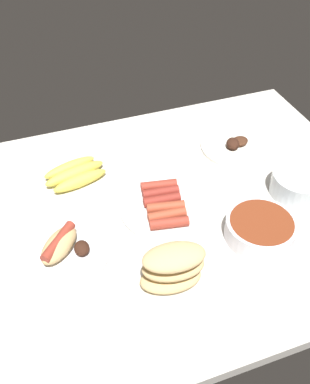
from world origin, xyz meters
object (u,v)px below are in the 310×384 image
at_px(banana_bunch, 75,174).
at_px(bowl_coleslaw, 300,183).
at_px(plate_sausages, 164,206).
at_px(bread_stack, 173,267).
at_px(plate_hotdog_assembled, 61,249).
at_px(plate_grilled_meat, 235,146).
at_px(bowl_chili, 260,228).

xyz_separation_m(banana_bunch, bowl_coleslaw, (0.56, -0.26, 0.02)).
relative_size(plate_sausages, bread_stack, 1.50).
bearing_deg(banana_bunch, plate_hotdog_assembled, -109.21).
height_order(plate_sausages, banana_bunch, banana_bunch).
height_order(plate_grilled_meat, bread_stack, bread_stack).
bearing_deg(plate_grilled_meat, bowl_coleslaw, -74.42).
bearing_deg(bowl_coleslaw, plate_grilled_meat, 105.58).
height_order(plate_sausages, plate_hotdog_assembled, plate_hotdog_assembled).
bearing_deg(bowl_coleslaw, plate_sausages, 170.42).
xyz_separation_m(plate_sausages, plate_hotdog_assembled, (-0.28, -0.06, 0.00)).
bearing_deg(bread_stack, plate_sausages, 73.96).
bearing_deg(plate_hotdog_assembled, bowl_coleslaw, -0.45).
relative_size(banana_bunch, bread_stack, 1.18).
height_order(plate_grilled_meat, plate_hotdog_assembled, plate_hotdog_assembled).
relative_size(bowl_coleslaw, bread_stack, 1.04).
relative_size(bowl_chili, bread_stack, 1.11).
relative_size(plate_sausages, banana_bunch, 1.27).
xyz_separation_m(plate_hotdog_assembled, bowl_chili, (0.47, -0.11, 0.01)).
distance_m(plate_hotdog_assembled, bread_stack, 0.28).
bearing_deg(bowl_chili, plate_grilled_meat, 71.78).
distance_m(plate_hotdog_assembled, bowl_chili, 0.48).
xyz_separation_m(bowl_coleslaw, bread_stack, (-0.43, -0.16, 0.02)).
distance_m(plate_sausages, bread_stack, 0.24).
relative_size(plate_hotdog_assembled, bowl_coleslaw, 1.47).
bearing_deg(plate_grilled_meat, plate_sausages, -149.56).
height_order(banana_bunch, bread_stack, bread_stack).
xyz_separation_m(plate_sausages, bowl_chili, (0.19, -0.17, 0.02)).
relative_size(plate_sausages, bowl_coleslaw, 1.44).
relative_size(plate_hotdog_assembled, banana_bunch, 1.29).
distance_m(plate_grilled_meat, bowl_coleslaw, 0.25).
distance_m(plate_hotdog_assembled, bowl_coleslaw, 0.65).
bearing_deg(plate_grilled_meat, bowl_chili, -108.22).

